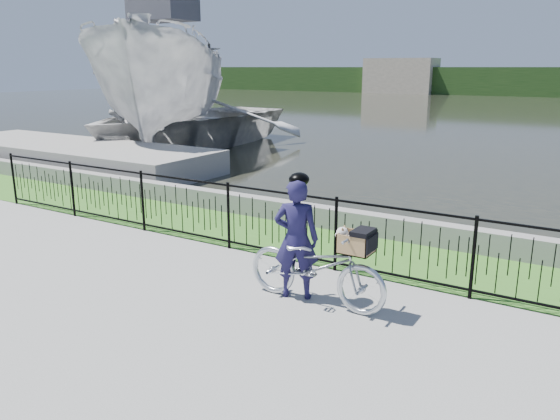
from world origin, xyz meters
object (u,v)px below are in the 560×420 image
Objects in this scene: cyclist at (296,237)px; boat_far at (186,121)px; bicycle_rig at (317,265)px; boat_near at (167,86)px; dock at (72,155)px.

boat_far is (-10.92, 10.36, 0.14)m from cyclist.
cyclist is at bearing 172.57° from bicycle_rig.
boat_far reaches higher than bicycle_rig.
cyclist reaches higher than bicycle_rig.
boat_near reaches higher than bicycle_rig.
cyclist is 0.17× the size of boat_far.
boat_near is at bearing 93.83° from dock.
bicycle_rig is 0.16× the size of boat_near.
dock is at bearing 155.28° from cyclist.
bicycle_rig reaches higher than dock.
boat_near is (-11.30, 9.80, 1.45)m from cyclist.
dock is 5.14m from boat_near.
boat_near is at bearing 139.76° from bicycle_rig.
boat_near is at bearing 139.06° from cyclist.
bicycle_rig is at bearing -7.43° from cyclist.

